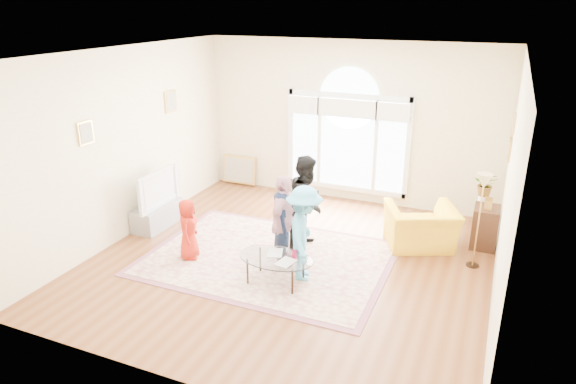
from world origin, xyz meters
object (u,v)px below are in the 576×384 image
at_px(tv_console, 157,215).
at_px(television, 155,187).
at_px(armchair, 421,227).
at_px(area_rug, 268,258).
at_px(coffee_table, 276,259).

xyz_separation_m(tv_console, television, (0.01, -0.00, 0.54)).
distance_m(television, armchair, 4.67).
xyz_separation_m(area_rug, armchair, (2.15, 1.39, 0.35)).
height_order(television, armchair, television).
distance_m(tv_console, armchair, 4.67).
relative_size(area_rug, tv_console, 3.60).
bearing_deg(television, area_rug, -8.82).
distance_m(area_rug, coffee_table, 0.86).
distance_m(television, coffee_table, 3.01).
bearing_deg(coffee_table, armchair, 50.64).
height_order(television, coffee_table, television).
relative_size(tv_console, armchair, 0.91).
relative_size(area_rug, television, 3.12).
relative_size(television, armchair, 1.06).
relative_size(area_rug, coffee_table, 3.20).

